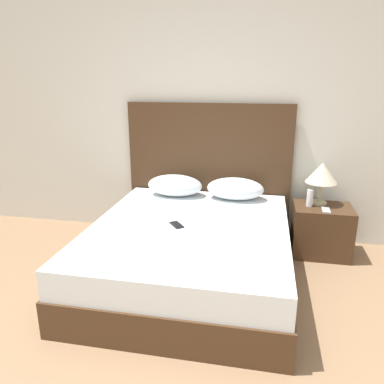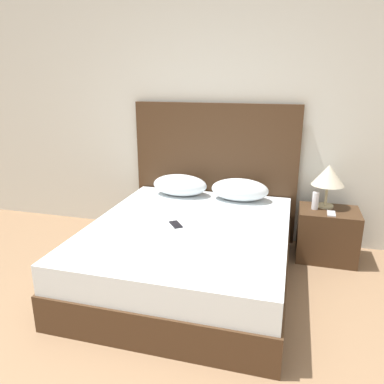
{
  "view_description": "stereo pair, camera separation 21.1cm",
  "coord_description": "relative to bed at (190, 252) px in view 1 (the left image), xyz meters",
  "views": [
    {
      "loc": [
        0.47,
        -1.02,
        1.65
      ],
      "look_at": [
        -0.09,
        1.84,
        0.74
      ],
      "focal_mm": 35.0,
      "sensor_mm": 36.0,
      "label": 1
    },
    {
      "loc": [
        0.68,
        -0.97,
        1.65
      ],
      "look_at": [
        -0.09,
        1.84,
        0.74
      ],
      "focal_mm": 35.0,
      "sensor_mm": 36.0,
      "label": 2
    }
  ],
  "objects": [
    {
      "name": "pillow_right",
      "position": [
        0.3,
        0.74,
        0.35
      ],
      "size": [
        0.55,
        0.32,
        0.21
      ],
      "color": "silver",
      "rests_on": "bed"
    },
    {
      "name": "phone_on_bed",
      "position": [
        -0.1,
        -0.04,
        0.25
      ],
      "size": [
        0.15,
        0.16,
        0.01
      ],
      "color": "black",
      "rests_on": "bed"
    },
    {
      "name": "bed",
      "position": [
        0.0,
        0.0,
        0.0
      ],
      "size": [
        1.6,
        1.9,
        0.49
      ],
      "color": "#422B19",
      "rests_on": "ground_plane"
    },
    {
      "name": "phone_on_nightstand",
      "position": [
        1.14,
        0.6,
        0.24
      ],
      "size": [
        0.08,
        0.15,
        0.01
      ],
      "color": "#B7B7BC",
      "rests_on": "nightstand"
    },
    {
      "name": "pillow_left",
      "position": [
        -0.3,
        0.74,
        0.35
      ],
      "size": [
        0.55,
        0.32,
        0.21
      ],
      "color": "silver",
      "rests_on": "bed"
    },
    {
      "name": "nightstand",
      "position": [
        1.14,
        0.7,
        -0.0
      ],
      "size": [
        0.53,
        0.41,
        0.48
      ],
      "color": "#422B19",
      "rests_on": "ground_plane"
    },
    {
      "name": "toiletry_bottle",
      "position": [
        1.0,
        0.7,
        0.32
      ],
      "size": [
        0.06,
        0.06,
        0.16
      ],
      "color": "silver",
      "rests_on": "nightstand"
    },
    {
      "name": "table_lamp",
      "position": [
        1.1,
        0.79,
        0.54
      ],
      "size": [
        0.29,
        0.29,
        0.4
      ],
      "color": "tan",
      "rests_on": "nightstand"
    },
    {
      "name": "headboard",
      "position": [
        0.0,
        0.98,
        0.45
      ],
      "size": [
        1.69,
        0.05,
        1.4
      ],
      "color": "#422B19",
      "rests_on": "ground_plane"
    },
    {
      "name": "wall_back",
      "position": [
        0.09,
        1.05,
        1.11
      ],
      "size": [
        10.0,
        0.06,
        2.7
      ],
      "color": "silver",
      "rests_on": "ground_plane"
    }
  ]
}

